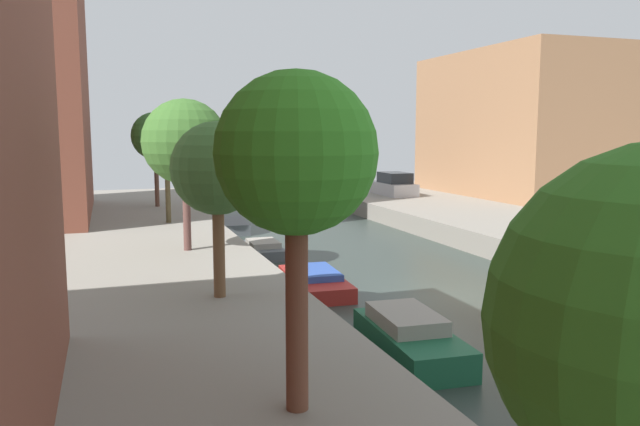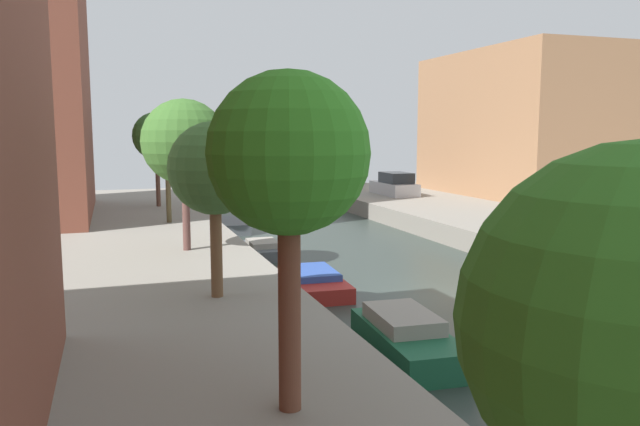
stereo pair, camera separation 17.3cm
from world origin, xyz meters
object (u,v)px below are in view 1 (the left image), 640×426
moored_boat_left_4 (263,249)px  street_tree_4 (166,149)px  street_tree_1 (296,157)px  street_tree_2 (217,170)px  moored_boat_left_5 (229,226)px  moored_boat_right_2 (602,304)px  moored_boat_left_2 (410,338)px  moored_boat_left_3 (315,281)px  street_tree_3 (185,142)px  low_block_right (528,124)px  parked_car (393,185)px  street_tree_5 (155,136)px

moored_boat_left_4 → street_tree_4: bearing=127.6°
street_tree_1 → street_tree_2: 7.15m
moored_boat_left_5 → moored_boat_right_2: bearing=-68.6°
moored_boat_left_2 → moored_boat_right_2: bearing=9.3°
moored_boat_left_5 → moored_boat_left_4: bearing=-89.0°
street_tree_4 → moored_boat_left_5: bearing=37.3°
moored_boat_left_3 → moored_boat_left_5: moored_boat_left_3 is taller
street_tree_3 → street_tree_1: bearing=-90.0°
low_block_right → street_tree_4: low_block_right is taller
parked_car → moored_boat_right_2: parked_car is taller
street_tree_5 → street_tree_2: bearing=-90.0°
street_tree_3 → street_tree_5: street_tree_3 is taller
moored_boat_left_4 → moored_boat_left_2: bearing=-87.9°
moored_boat_left_2 → moored_boat_left_4: bearing=92.1°
low_block_right → street_tree_1: low_block_right is taller
street_tree_3 → moored_boat_right_2: 14.86m
street_tree_2 → street_tree_1: bearing=-90.0°
moored_boat_left_3 → street_tree_1: bearing=-109.9°
parked_car → moored_boat_left_2: (-12.09, -26.17, -1.21)m
low_block_right → moored_boat_left_4: size_ratio=4.57×
street_tree_1 → moored_boat_right_2: size_ratio=1.66×
street_tree_1 → moored_boat_left_4: street_tree_1 is taller
street_tree_2 → parked_car: street_tree_2 is taller
street_tree_1 → moored_boat_left_3: 12.16m
low_block_right → moored_boat_left_3: (-21.57, -17.24, -5.57)m
street_tree_5 → moored_boat_left_5: 7.35m
street_tree_1 → parked_car: street_tree_1 is taller
street_tree_3 → moored_boat_left_5: size_ratio=1.45×
street_tree_1 → street_tree_5: bearing=90.0°
street_tree_5 → street_tree_1: bearing=-90.0°
street_tree_1 → moored_boat_left_2: bearing=44.4°
moored_boat_left_5 → moored_boat_left_3: bearing=-88.3°
moored_boat_left_3 → street_tree_4: bearing=109.2°
street_tree_3 → moored_boat_right_2: bearing=-39.5°
street_tree_1 → moored_boat_left_5: size_ratio=1.38×
parked_car → low_block_right: bearing=-14.0°
street_tree_1 → street_tree_3: (-0.00, 14.05, 0.01)m
street_tree_4 → street_tree_5: street_tree_5 is taller
moored_boat_left_2 → street_tree_1: bearing=-135.6°
moored_boat_right_2 → street_tree_5: bearing=114.9°
street_tree_3 → moored_boat_left_3: size_ratio=1.34×
street_tree_4 → moored_boat_left_2: 18.46m
low_block_right → street_tree_4: bearing=-166.0°
parked_car → moored_boat_left_5: size_ratio=1.19×
moored_boat_left_2 → street_tree_3: bearing=111.7°
street_tree_5 → moored_boat_left_4: 13.03m
moored_boat_left_4 → moored_boat_right_2: 13.93m
moored_boat_left_2 → moored_boat_left_5: 20.15m
parked_car → street_tree_5: bearing=-174.2°
street_tree_5 → moored_boat_left_2: (4.02, -24.53, -4.65)m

